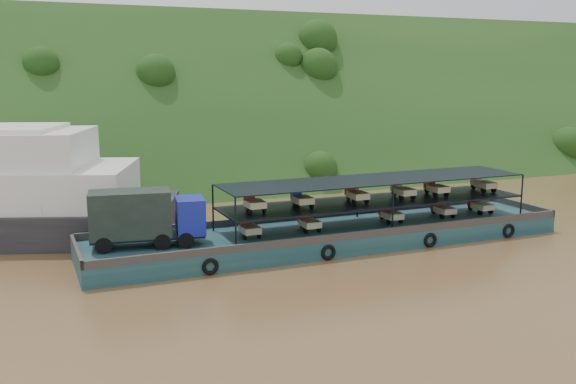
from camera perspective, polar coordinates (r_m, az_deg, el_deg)
name	(u,v)px	position (r m, az deg, el deg)	size (l,w,h in m)	color
ground	(329,239)	(47.61, 3.64, -4.23)	(160.00, 160.00, 0.00)	brown
hillside	(200,172)	(80.76, -7.87, 1.82)	(140.00, 28.00, 28.00)	#153613
cargo_barge	(313,230)	(45.40, 2.26, -3.38)	(35.00, 7.18, 4.84)	#12343F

